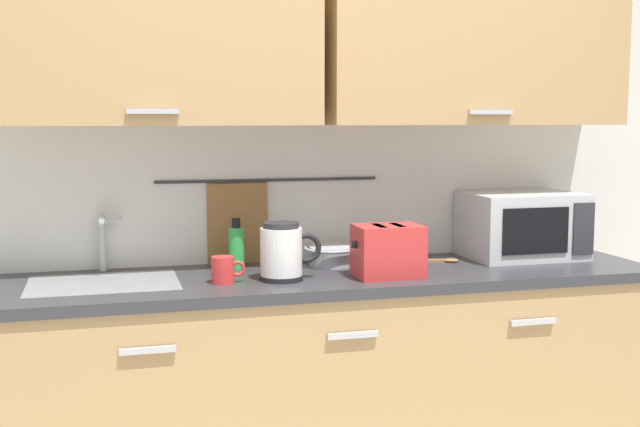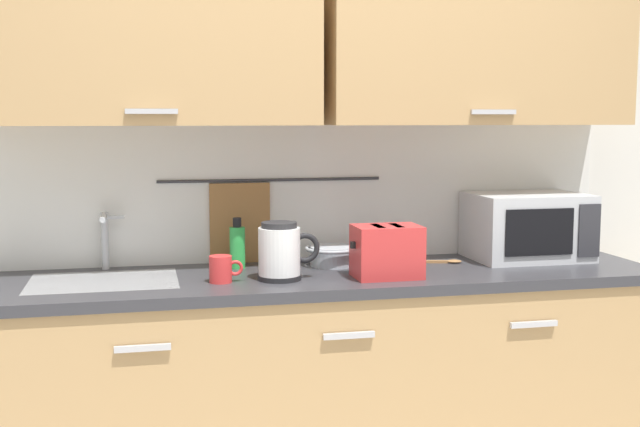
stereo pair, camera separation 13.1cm
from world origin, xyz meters
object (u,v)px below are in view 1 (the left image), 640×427
Objects in this scene: mixing_bowl at (331,254)px; wooden_spoon at (433,261)px; electric_kettle at (282,252)px; toaster at (388,251)px; microwave at (522,225)px; dish_soap_bottle at (236,247)px; mug_near_sink at (224,270)px.

mixing_bowl reaches higher than wooden_spoon.
mixing_bowl is at bearing 42.47° from electric_kettle.
electric_kettle is at bearing 173.53° from toaster.
dish_soap_bottle is (-1.19, 0.05, -0.05)m from microwave.
electric_kettle reaches higher than wooden_spoon.
dish_soap_bottle is 0.79m from wooden_spoon.
mug_near_sink is at bearing -153.61° from mixing_bowl.
toaster reaches higher than wooden_spoon.
electric_kettle is 0.39m from toaster.
dish_soap_bottle reaches higher than toaster.
mug_near_sink is (-0.09, -0.26, -0.04)m from dish_soap_bottle.
mug_near_sink is 0.44× the size of wooden_spoon.
toaster is (0.38, -0.04, -0.01)m from electric_kettle.
dish_soap_bottle is at bearing 175.42° from wooden_spoon.
mug_near_sink is 0.47× the size of toaster.
dish_soap_bottle is (-0.12, 0.26, -0.01)m from electric_kettle.
mixing_bowl is (0.24, 0.22, -0.06)m from electric_kettle.
dish_soap_bottle is 0.77× the size of toaster.
electric_kettle is 1.89× the size of mug_near_sink.
electric_kettle is 0.83× the size of wooden_spoon.
microwave is 1.08m from electric_kettle.
mug_near_sink is at bearing -167.40° from wooden_spoon.
wooden_spoon is (0.28, 0.24, -0.09)m from toaster.
microwave is at bearing -2.54° from dish_soap_bottle.
dish_soap_bottle is at bearing 149.55° from toaster.
mixing_bowl is (-0.82, 0.02, -0.09)m from microwave.
toaster is 0.38m from wooden_spoon.
dish_soap_bottle is 0.72× the size of wooden_spoon.
dish_soap_bottle reaches higher than wooden_spoon.
wooden_spoon is at bearing -4.14° from mixing_bowl.
mixing_bowl is 0.78× the size of wooden_spoon.
electric_kettle is 0.70m from wooden_spoon.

